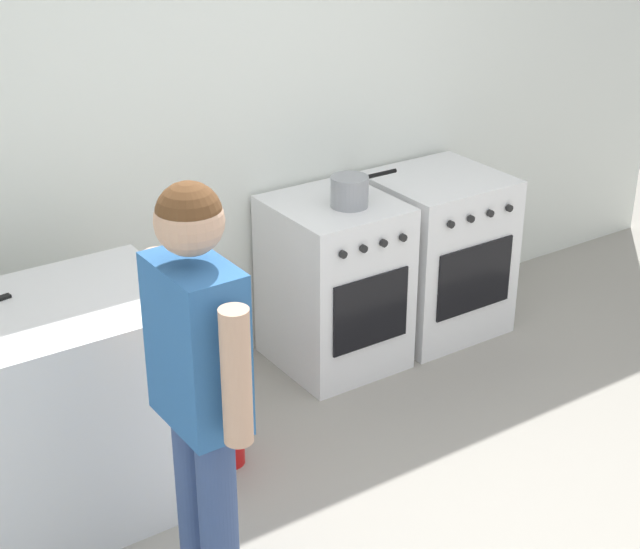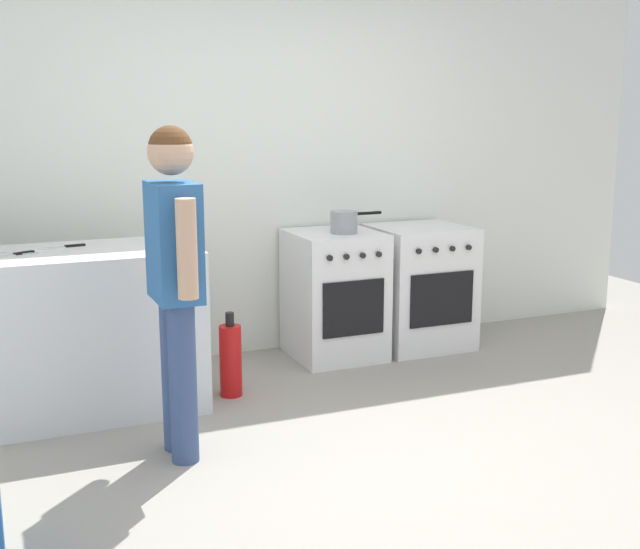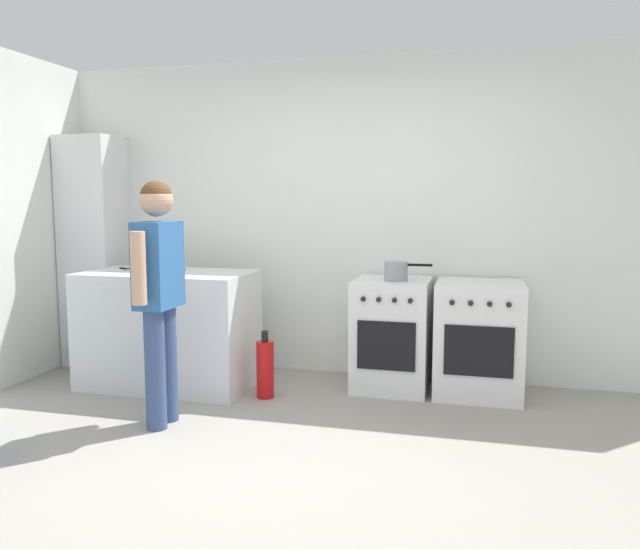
% 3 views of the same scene
% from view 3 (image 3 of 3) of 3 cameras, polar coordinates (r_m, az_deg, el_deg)
% --- Properties ---
extents(ground_plane, '(8.00, 8.00, 0.00)m').
position_cam_3_polar(ground_plane, '(3.60, -2.96, -17.02)').
color(ground_plane, gray).
extents(back_wall, '(6.00, 0.10, 2.60)m').
position_cam_3_polar(back_wall, '(5.18, 3.46, 5.12)').
color(back_wall, silver).
rests_on(back_wall, ground).
extents(counter_unit, '(1.30, 0.70, 0.90)m').
position_cam_3_polar(counter_unit, '(5.03, -13.66, -4.87)').
color(counter_unit, silver).
rests_on(counter_unit, ground).
extents(oven_left, '(0.57, 0.62, 0.85)m').
position_cam_3_polar(oven_left, '(4.87, 6.60, -5.40)').
color(oven_left, white).
rests_on(oven_left, ground).
extents(oven_right, '(0.64, 0.62, 0.85)m').
position_cam_3_polar(oven_right, '(4.82, 14.33, -5.68)').
color(oven_right, white).
rests_on(oven_right, ground).
extents(pot, '(0.36, 0.18, 0.15)m').
position_cam_3_polar(pot, '(4.71, 6.99, 0.32)').
color(pot, gray).
rests_on(pot, oven_left).
extents(knife_bread, '(0.32, 0.19, 0.01)m').
position_cam_3_polar(knife_bread, '(5.09, -17.46, 0.32)').
color(knife_bread, silver).
rests_on(knife_bread, counter_unit).
extents(knife_utility, '(0.25, 0.07, 0.01)m').
position_cam_3_polar(knife_utility, '(5.09, -13.45, 0.45)').
color(knife_utility, silver).
rests_on(knife_utility, counter_unit).
extents(knife_carving, '(0.31, 0.18, 0.01)m').
position_cam_3_polar(knife_carving, '(5.17, -16.89, 0.43)').
color(knife_carving, silver).
rests_on(knife_carving, counter_unit).
extents(person, '(0.21, 0.57, 1.57)m').
position_cam_3_polar(person, '(4.08, -14.53, -0.75)').
color(person, '#384C7A').
rests_on(person, ground).
extents(fire_extinguisher, '(0.13, 0.13, 0.50)m').
position_cam_3_polar(fire_extinguisher, '(4.66, -5.04, -8.57)').
color(fire_extinguisher, red).
rests_on(fire_extinguisher, ground).
extents(larder_cabinet, '(0.48, 0.44, 2.00)m').
position_cam_3_polar(larder_cabinet, '(5.85, -19.82, 1.98)').
color(larder_cabinet, silver).
rests_on(larder_cabinet, ground).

